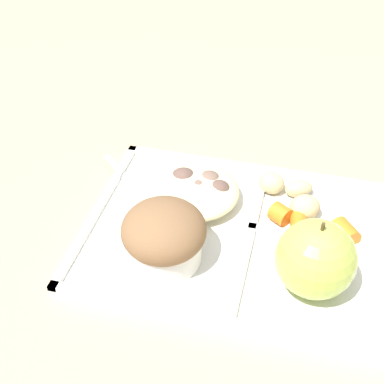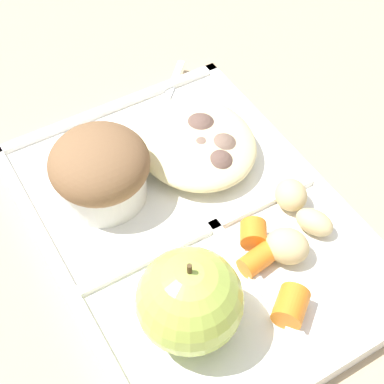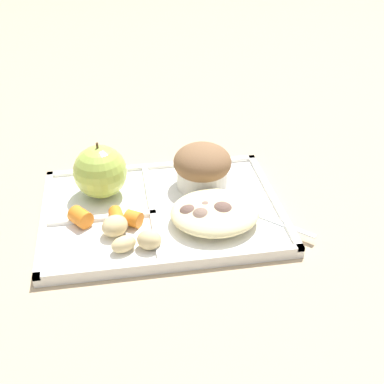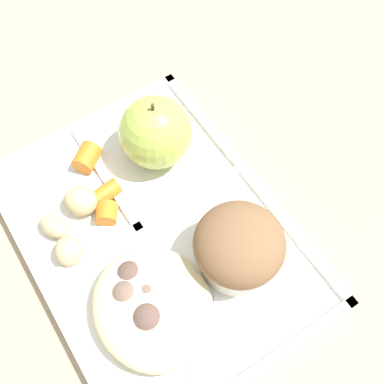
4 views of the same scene
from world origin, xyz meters
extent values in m
plane|color=tan|center=(0.00, 0.00, 0.00)|extent=(6.00, 6.00, 0.00)
cube|color=white|center=(0.00, 0.00, 0.01)|extent=(0.34, 0.25, 0.01)
cube|color=white|center=(0.00, -0.12, 0.01)|extent=(0.34, 0.01, 0.01)
cube|color=white|center=(0.00, 0.12, 0.01)|extent=(0.34, 0.01, 0.01)
cube|color=white|center=(-0.17, 0.00, 0.01)|extent=(0.01, 0.25, 0.01)
cube|color=white|center=(0.17, 0.00, 0.01)|extent=(0.01, 0.25, 0.01)
cube|color=white|center=(-0.01, 0.00, 0.01)|extent=(0.01, 0.23, 0.01)
cube|color=white|center=(-0.09, -0.01, 0.01)|extent=(0.15, 0.01, 0.01)
sphere|color=#A8C14C|center=(-0.08, 0.05, 0.05)|extent=(0.08, 0.08, 0.08)
cylinder|color=#4C381E|center=(-0.08, 0.05, 0.09)|extent=(0.00, 0.00, 0.01)
cylinder|color=silver|center=(0.07, 0.05, 0.03)|extent=(0.08, 0.08, 0.03)
ellipsoid|color=brown|center=(0.07, 0.05, 0.05)|extent=(0.09, 0.09, 0.05)
cylinder|color=orange|center=(-0.07, -0.02, 0.02)|extent=(0.02, 0.03, 0.02)
cylinder|color=orange|center=(-0.12, -0.02, 0.02)|extent=(0.04, 0.04, 0.02)
cylinder|color=orange|center=(-0.04, -0.03, 0.02)|extent=(0.03, 0.03, 0.02)
ellipsoid|color=tan|center=(-0.03, -0.08, 0.02)|extent=(0.04, 0.04, 0.03)
ellipsoid|color=tan|center=(-0.06, -0.09, 0.02)|extent=(0.04, 0.03, 0.02)
ellipsoid|color=tan|center=(-0.07, -0.05, 0.03)|extent=(0.05, 0.05, 0.03)
ellipsoid|color=beige|center=(0.07, -0.04, 0.03)|extent=(0.12, 0.11, 0.03)
sphere|color=#755B4C|center=(0.06, -0.04, 0.03)|extent=(0.03, 0.03, 0.03)
sphere|color=#755B4C|center=(0.05, -0.06, 0.03)|extent=(0.03, 0.03, 0.03)
sphere|color=brown|center=(0.03, -0.05, 0.03)|extent=(0.03, 0.03, 0.03)
sphere|color=brown|center=(0.08, -0.05, 0.03)|extent=(0.04, 0.04, 0.04)
cube|color=white|center=(0.16, -0.06, 0.01)|extent=(0.08, 0.08, 0.00)
cube|color=white|center=(0.11, -0.02, 0.01)|extent=(0.04, 0.04, 0.00)
cylinder|color=white|center=(0.10, 0.01, 0.01)|extent=(0.02, 0.02, 0.00)
cylinder|color=white|center=(0.09, 0.00, 0.01)|extent=(0.02, 0.02, 0.00)
cylinder|color=white|center=(0.09, -0.01, 0.01)|extent=(0.02, 0.02, 0.00)
camera|label=1|loc=(-0.05, 0.41, 0.43)|focal=48.52mm
camera|label=2|loc=(-0.27, 0.16, 0.44)|focal=56.81mm
camera|label=3|loc=(-0.06, -0.61, 0.44)|focal=47.62mm
camera|label=4|loc=(0.19, -0.08, 0.48)|focal=44.92mm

